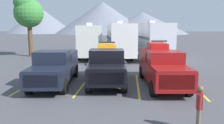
{
  "coord_description": "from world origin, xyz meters",
  "views": [
    {
      "loc": [
        1.11,
        -12.37,
        3.51
      ],
      "look_at": [
        0.0,
        1.69,
        1.2
      ],
      "focal_mm": 35.98,
      "sensor_mm": 36.0,
      "label": 1
    }
  ],
  "objects_px": {
    "pickup_truck_b": "(107,64)",
    "person_a": "(199,106)",
    "pickup_truck_c": "(161,65)",
    "camper_trailer_c": "(154,39)",
    "camper_trailer_b": "(120,39)",
    "camper_trailer_a": "(90,40)",
    "pickup_truck_a": "(55,66)"
  },
  "relations": [
    {
      "from": "pickup_truck_b",
      "to": "camper_trailer_c",
      "type": "distance_m",
      "value": 10.77
    },
    {
      "from": "camper_trailer_a",
      "to": "person_a",
      "type": "relative_size",
      "value": 4.72
    },
    {
      "from": "camper_trailer_b",
      "to": "person_a",
      "type": "height_order",
      "value": "camper_trailer_b"
    },
    {
      "from": "pickup_truck_a",
      "to": "person_a",
      "type": "relative_size",
      "value": 3.75
    },
    {
      "from": "pickup_truck_b",
      "to": "camper_trailer_a",
      "type": "xyz_separation_m",
      "value": [
        -2.82,
        9.83,
        0.83
      ]
    },
    {
      "from": "pickup_truck_a",
      "to": "camper_trailer_a",
      "type": "height_order",
      "value": "camper_trailer_a"
    },
    {
      "from": "pickup_truck_c",
      "to": "camper_trailer_a",
      "type": "xyz_separation_m",
      "value": [
        -6.09,
        10.0,
        0.83
      ]
    },
    {
      "from": "pickup_truck_a",
      "to": "pickup_truck_c",
      "type": "height_order",
      "value": "pickup_truck_c"
    },
    {
      "from": "camper_trailer_a",
      "to": "camper_trailer_b",
      "type": "bearing_deg",
      "value": -1.65
    },
    {
      "from": "pickup_truck_a",
      "to": "camper_trailer_b",
      "type": "bearing_deg",
      "value": 71.02
    },
    {
      "from": "camper_trailer_a",
      "to": "camper_trailer_c",
      "type": "bearing_deg",
      "value": 1.68
    },
    {
      "from": "camper_trailer_c",
      "to": "person_a",
      "type": "xyz_separation_m",
      "value": [
        -0.14,
        -16.2,
        -1.21
      ]
    },
    {
      "from": "pickup_truck_c",
      "to": "camper_trailer_b",
      "type": "bearing_deg",
      "value": 106.05
    },
    {
      "from": "pickup_truck_a",
      "to": "camper_trailer_c",
      "type": "relative_size",
      "value": 0.76
    },
    {
      "from": "pickup_truck_c",
      "to": "camper_trailer_a",
      "type": "relative_size",
      "value": 0.8
    },
    {
      "from": "camper_trailer_a",
      "to": "pickup_truck_b",
      "type": "bearing_deg",
      "value": -73.98
    },
    {
      "from": "pickup_truck_c",
      "to": "camper_trailer_c",
      "type": "xyz_separation_m",
      "value": [
        0.56,
        10.19,
        0.95
      ]
    },
    {
      "from": "camper_trailer_b",
      "to": "person_a",
      "type": "distance_m",
      "value": 16.28
    },
    {
      "from": "pickup_truck_a",
      "to": "pickup_truck_b",
      "type": "xyz_separation_m",
      "value": [
        3.07,
        0.41,
        0.1
      ]
    },
    {
      "from": "pickup_truck_c",
      "to": "pickup_truck_b",
      "type": "bearing_deg",
      "value": 177.12
    },
    {
      "from": "pickup_truck_a",
      "to": "camper_trailer_c",
      "type": "bearing_deg",
      "value": 56.55
    },
    {
      "from": "pickup_truck_a",
      "to": "pickup_truck_b",
      "type": "height_order",
      "value": "pickup_truck_b"
    },
    {
      "from": "camper_trailer_a",
      "to": "camper_trailer_b",
      "type": "distance_m",
      "value": 3.24
    },
    {
      "from": "camper_trailer_b",
      "to": "pickup_truck_b",
      "type": "bearing_deg",
      "value": -92.46
    },
    {
      "from": "pickup_truck_b",
      "to": "pickup_truck_c",
      "type": "distance_m",
      "value": 3.27
    },
    {
      "from": "pickup_truck_b",
      "to": "camper_trailer_c",
      "type": "relative_size",
      "value": 0.7
    },
    {
      "from": "pickup_truck_b",
      "to": "person_a",
      "type": "relative_size",
      "value": 3.46
    },
    {
      "from": "pickup_truck_b",
      "to": "camper_trailer_a",
      "type": "relative_size",
      "value": 0.73
    },
    {
      "from": "pickup_truck_c",
      "to": "camper_trailer_c",
      "type": "relative_size",
      "value": 0.76
    },
    {
      "from": "camper_trailer_a",
      "to": "camper_trailer_c",
      "type": "xyz_separation_m",
      "value": [
        6.65,
        0.19,
        0.12
      ]
    },
    {
      "from": "camper_trailer_a",
      "to": "camper_trailer_c",
      "type": "relative_size",
      "value": 0.95
    },
    {
      "from": "pickup_truck_a",
      "to": "camper_trailer_b",
      "type": "relative_size",
      "value": 0.77
    }
  ]
}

